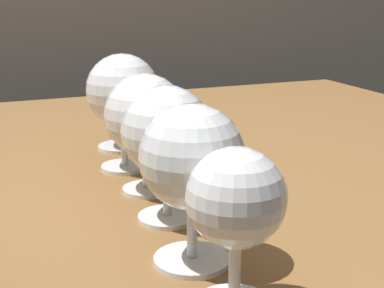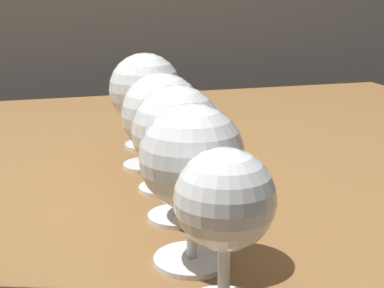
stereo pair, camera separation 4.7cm
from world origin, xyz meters
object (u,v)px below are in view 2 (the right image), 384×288
object	(u,v)px
wine_glass_port	(177,133)
wine_glass_empty	(162,116)
wine_glass_rose	(146,87)
wine_glass_amber	(192,161)
wine_glass_cabernet	(145,91)
wine_glass_merlot	(225,203)

from	to	relation	value
wine_glass_port	wine_glass_empty	world-z (taller)	wine_glass_port
wine_glass_port	wine_glass_rose	world-z (taller)	wine_glass_port
wine_glass_amber	wine_glass_rose	xyz separation A→B (m)	(0.04, 0.37, -0.00)
wine_glass_rose	wine_glass_cabernet	bearing A→B (deg)	-102.12
wine_glass_amber	wine_glass_port	world-z (taller)	wine_glass_amber
wine_glass_port	wine_glass_cabernet	xyz separation A→B (m)	(0.01, 0.18, 0.01)
wine_glass_merlot	wine_glass_port	xyz separation A→B (m)	(0.01, 0.18, 0.00)
wine_glass_amber	wine_glass_cabernet	size ratio (longest dim) A/B	0.94
wine_glass_amber	wine_glass_port	xyz separation A→B (m)	(0.01, 0.10, -0.00)
wine_glass_amber	wine_glass_rose	distance (m)	0.37
wine_glass_empty	wine_glass_cabernet	distance (m)	0.09
wine_glass_amber	wine_glass_cabernet	xyz separation A→B (m)	(0.02, 0.27, 0.01)
wine_glass_amber	wine_glass_empty	size ratio (longest dim) A/B	1.02
wine_glass_merlot	wine_glass_cabernet	world-z (taller)	wine_glass_cabernet
wine_glass_merlot	wine_glass_rose	xyz separation A→B (m)	(0.04, 0.45, 0.00)
wine_glass_merlot	wine_glass_amber	size ratio (longest dim) A/B	0.89
wine_glass_merlot	wine_glass_cabernet	size ratio (longest dim) A/B	0.83
wine_glass_merlot	wine_glass_amber	bearing A→B (deg)	90.39
wine_glass_empty	wine_glass_cabernet	world-z (taller)	wine_glass_cabernet
wine_glass_empty	wine_glass_port	bearing A→B (deg)	-93.81
wine_glass_merlot	wine_glass_port	bearing A→B (deg)	86.26
wine_glass_merlot	wine_glass_port	size ratio (longest dim) A/B	0.90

